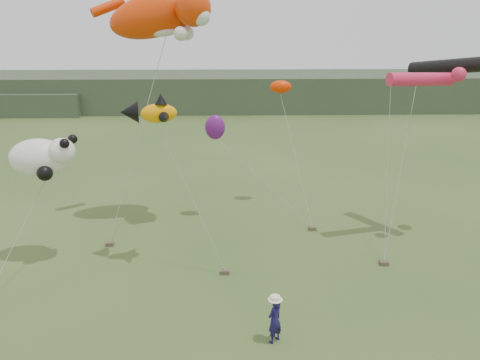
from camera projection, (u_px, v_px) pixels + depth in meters
name	position (u px, v px, depth m)	size (l,w,h in m)	color
ground	(272.00, 336.00, 15.03)	(120.00, 120.00, 0.00)	#385123
headland	(213.00, 91.00, 56.77)	(90.00, 13.00, 4.00)	#2D3D28
festival_attendant	(275.00, 320.00, 14.56)	(0.56, 0.37, 1.54)	#181348
sandbag_anchors	(212.00, 259.00, 19.80)	(15.47, 6.44, 0.18)	brown
cat_kite	(164.00, 14.00, 21.08)	(5.70, 3.06, 2.92)	red
fish_kite	(148.00, 112.00, 17.94)	(2.33, 1.56, 1.19)	#F59902
tube_kites	(443.00, 71.00, 20.19)	(4.87, 3.31, 1.38)	black
panda_kite	(43.00, 157.00, 18.76)	(2.76, 1.78, 1.71)	white
misc_kites	(241.00, 111.00, 23.65)	(4.51, 2.77, 2.65)	#FA2F00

